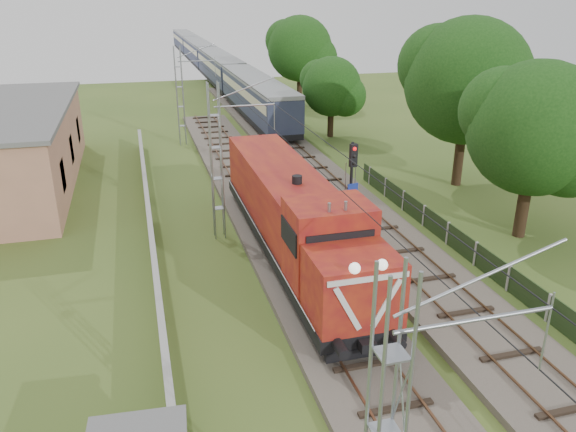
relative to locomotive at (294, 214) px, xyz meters
name	(u,v)px	position (x,y,z in m)	size (l,w,h in m)	color
ground	(359,362)	(0.00, -8.38, -2.31)	(140.00, 140.00, 0.00)	#3D5720
track_main	(302,268)	(0.00, -1.38, -2.13)	(4.20, 70.00, 0.45)	#6B6054
track_side	(318,176)	(5.00, 11.62, -2.13)	(4.20, 80.00, 0.45)	#6B6054
catenary	(217,162)	(-2.95, 3.62, 1.73)	(3.31, 70.00, 8.00)	gray
boundary_wall	(151,230)	(-6.50, 3.62, -1.56)	(0.25, 40.00, 1.50)	#9E9E99
station_building	(6,147)	(-15.00, 15.62, 0.32)	(8.40, 20.40, 5.22)	tan
fence	(509,278)	(8.00, -5.38, -1.71)	(0.12, 32.00, 1.20)	black
locomotive	(294,214)	(0.00, 0.00, 0.00)	(3.12, 17.82, 4.53)	black
coach_rake	(208,58)	(5.00, 66.42, 0.27)	(3.12, 93.20, 3.61)	black
signal_post	(352,175)	(3.36, 1.31, 1.25)	(0.57, 0.45, 5.19)	black
tree_a	(537,130)	(12.28, -0.43, 3.33)	(6.98, 6.65, 9.05)	#3B2418
tree_b	(469,83)	(13.64, 8.02, 4.37)	(8.27, 7.87, 10.72)	#3B2418
tree_c	(332,87)	(9.99, 23.04, 2.01)	(5.36, 5.10, 6.95)	#3B2418
tree_d	(301,49)	(11.78, 38.80, 3.76)	(7.52, 7.16, 9.74)	#3B2418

